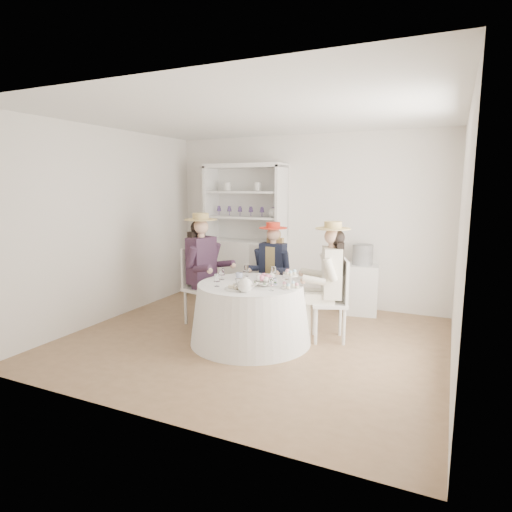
% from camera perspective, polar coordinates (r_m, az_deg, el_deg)
% --- Properties ---
extents(ground, '(4.50, 4.50, 0.00)m').
position_cam_1_polar(ground, '(5.43, -0.45, -11.16)').
color(ground, brown).
rests_on(ground, ground).
extents(ceiling, '(4.50, 4.50, 0.00)m').
position_cam_1_polar(ceiling, '(5.14, -0.49, 18.27)').
color(ceiling, white).
rests_on(ceiling, wall_back).
extents(wall_back, '(4.50, 0.00, 4.50)m').
position_cam_1_polar(wall_back, '(6.97, 6.57, 4.75)').
color(wall_back, white).
rests_on(wall_back, ground).
extents(wall_front, '(4.50, 0.00, 4.50)m').
position_cam_1_polar(wall_front, '(3.43, -14.84, -0.25)').
color(wall_front, white).
rests_on(wall_front, ground).
extents(wall_left, '(0.00, 4.50, 4.50)m').
position_cam_1_polar(wall_left, '(6.40, -19.07, 3.89)').
color(wall_left, white).
rests_on(wall_left, ground).
extents(wall_right, '(0.00, 4.50, 4.50)m').
position_cam_1_polar(wall_right, '(4.63, 25.61, 1.58)').
color(wall_right, white).
rests_on(wall_right, ground).
extents(tea_table, '(1.48, 1.48, 0.73)m').
position_cam_1_polar(tea_table, '(5.27, -0.72, -7.60)').
color(tea_table, white).
rests_on(tea_table, ground).
extents(hutch, '(1.40, 0.68, 2.25)m').
position_cam_1_polar(hutch, '(7.17, -1.32, 0.53)').
color(hutch, silver).
rests_on(hutch, ground).
extents(side_table, '(0.54, 0.54, 0.74)m').
position_cam_1_polar(side_table, '(6.64, 13.86, -4.26)').
color(side_table, silver).
rests_on(side_table, ground).
extents(hatbox, '(0.37, 0.37, 0.30)m').
position_cam_1_polar(hatbox, '(6.54, 14.04, 0.19)').
color(hatbox, black).
rests_on(hatbox, side_table).
extents(guest_left, '(0.61, 0.58, 1.54)m').
position_cam_1_polar(guest_left, '(5.88, -7.09, -0.85)').
color(guest_left, silver).
rests_on(guest_left, ground).
extents(guest_mid, '(0.50, 0.53, 1.40)m').
position_cam_1_polar(guest_mid, '(6.07, 2.19, -1.20)').
color(guest_mid, silver).
rests_on(guest_mid, ground).
extents(guest_right, '(0.61, 0.56, 1.48)m').
position_cam_1_polar(guest_right, '(5.29, 9.76, -2.43)').
color(guest_right, silver).
rests_on(guest_right, ground).
extents(spare_chair, '(0.56, 0.56, 1.05)m').
position_cam_1_polar(spare_chair, '(6.35, 1.25, -2.81)').
color(spare_chair, silver).
rests_on(spare_chair, ground).
extents(teacup_a, '(0.11, 0.11, 0.08)m').
position_cam_1_polar(teacup_a, '(5.40, -2.25, -2.75)').
color(teacup_a, white).
rests_on(teacup_a, tea_table).
extents(teacup_b, '(0.08, 0.08, 0.06)m').
position_cam_1_polar(teacup_b, '(5.42, 0.56, -2.76)').
color(teacup_b, white).
rests_on(teacup_b, tea_table).
extents(teacup_c, '(0.11, 0.11, 0.07)m').
position_cam_1_polar(teacup_c, '(5.12, 2.31, -3.44)').
color(teacup_c, white).
rests_on(teacup_c, tea_table).
extents(flower_bowl, '(0.29, 0.29, 0.06)m').
position_cam_1_polar(flower_bowl, '(5.06, 1.10, -3.69)').
color(flower_bowl, white).
rests_on(flower_bowl, tea_table).
extents(flower_arrangement, '(0.19, 0.19, 0.07)m').
position_cam_1_polar(flower_arrangement, '(5.05, 1.26, -2.98)').
color(flower_arrangement, pink).
rests_on(flower_arrangement, tea_table).
extents(table_teapot, '(0.24, 0.17, 0.18)m').
position_cam_1_polar(table_teapot, '(4.76, -1.44, -3.93)').
color(table_teapot, white).
rests_on(table_teapot, tea_table).
extents(sandwich_plate, '(0.27, 0.27, 0.06)m').
position_cam_1_polar(sandwich_plate, '(4.90, -2.63, -4.26)').
color(sandwich_plate, white).
rests_on(sandwich_plate, tea_table).
extents(cupcake_stand, '(0.23, 0.23, 0.21)m').
position_cam_1_polar(cupcake_stand, '(4.94, 4.64, -3.42)').
color(cupcake_stand, white).
rests_on(cupcake_stand, tea_table).
extents(stemware_set, '(0.90, 0.90, 0.15)m').
position_cam_1_polar(stemware_set, '(5.16, -0.73, -2.88)').
color(stemware_set, white).
rests_on(stemware_set, tea_table).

